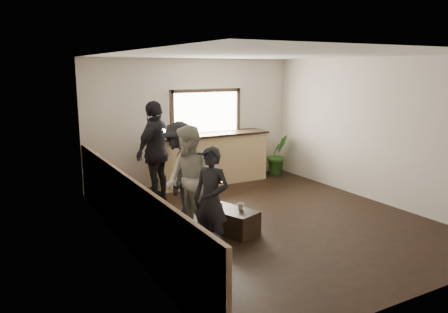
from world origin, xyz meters
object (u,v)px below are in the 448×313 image
person_c (180,170)px  person_a (211,200)px  cup_b (241,206)px  coffee_table (231,221)px  cup_a (219,207)px  bar_counter (211,155)px  person_b (189,181)px  sofa (171,228)px  potted_plant (278,154)px  person_d (156,152)px

person_c → person_a: bearing=20.5°
cup_b → person_c: person_c is taller
cup_b → coffee_table: bearing=160.9°
cup_a → bar_counter: bearing=64.6°
bar_counter → cup_a: 3.12m
cup_b → person_b: 0.92m
sofa → person_c: bearing=-31.8°
cup_b → person_a: bearing=-151.3°
person_a → person_c: person_c is taller
sofa → potted_plant: (4.04, 2.87, 0.23)m
cup_a → person_a: size_ratio=0.09×
cup_b → potted_plant: size_ratio=0.11×
person_b → person_d: bearing=170.3°
cup_b → potted_plant: bearing=45.6°
cup_b → person_b: size_ratio=0.06×
bar_counter → potted_plant: 1.84m
bar_counter → person_b: bar_counter is taller
sofa → person_b: bearing=-58.2°
coffee_table → person_c: 1.36m
sofa → person_b: 0.80m
person_c → person_d: (-0.03, 1.07, 0.15)m
bar_counter → cup_a: (-1.34, -2.81, -0.21)m
coffee_table → cup_a: size_ratio=6.27×
bar_counter → potted_plant: bar_counter is taller
sofa → cup_b: bearing=-93.6°
person_c → cup_b: bearing=52.5°
potted_plant → person_d: (-3.41, -0.66, 0.50)m
coffee_table → bar_counter: bearing=68.3°
potted_plant → person_a: 4.89m
coffee_table → person_d: (-0.42, 2.19, 0.80)m
cup_b → person_d: size_ratio=0.05×
person_b → coffee_table: bearing=59.9°
potted_plant → sofa: bearing=-144.6°
bar_counter → coffee_table: size_ratio=3.18×
person_a → person_c: 1.59m
coffee_table → person_b: person_b is taller
person_a → sofa: bearing=-166.1°
person_a → coffee_table: bearing=96.1°
cup_a → cup_b: (0.33, -0.14, -0.00)m
sofa → person_a: (0.45, -0.44, 0.49)m
cup_a → person_b: (-0.41, 0.20, 0.43)m
person_b → person_c: size_ratio=1.02×
sofa → cup_b: sofa is taller
cup_b → cup_a: bearing=157.5°
person_b → cup_b: bearing=61.2°
bar_counter → person_c: bearing=-131.0°
sofa → person_b: (0.45, 0.30, 0.59)m
cup_b → person_a: (-0.74, -0.41, 0.33)m
cup_a → person_a: bearing=-127.3°
bar_counter → person_c: size_ratio=1.60×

